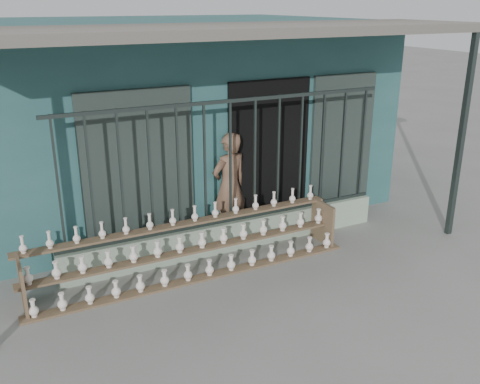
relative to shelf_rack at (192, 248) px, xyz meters
name	(u,v)px	position (x,y,z in m)	size (l,w,h in m)	color
ground	(275,288)	(0.79, -0.88, -0.36)	(60.00, 60.00, 0.00)	slate
workshop_building	(162,108)	(0.79, 3.35, 1.26)	(7.40, 6.60, 3.21)	#275354
parapet_wall	(231,235)	(0.79, 0.42, -0.14)	(5.00, 0.20, 0.45)	#91A890
security_fence	(230,162)	(0.79, 0.42, 0.98)	(5.00, 0.04, 1.80)	#283330
shelf_rack	(192,248)	(0.00, 0.00, 0.00)	(4.50, 0.68, 0.85)	brown
elderly_woman	(229,186)	(0.96, 0.81, 0.48)	(0.61, 0.40, 1.68)	brown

